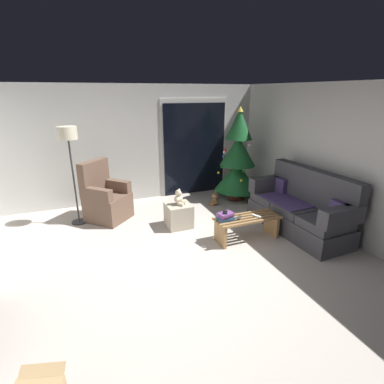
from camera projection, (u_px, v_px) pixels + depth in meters
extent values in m
plane|color=#BCB2A8|center=(184.00, 268.00, 4.13)|extent=(7.00, 7.00, 0.00)
cube|color=beige|center=(135.00, 144.00, 6.41)|extent=(5.72, 0.12, 2.50)
cube|color=beige|center=(350.00, 163.00, 4.72)|extent=(0.12, 6.00, 2.50)
cube|color=silver|center=(194.00, 147.00, 6.87)|extent=(1.60, 0.02, 2.20)
cube|color=black|center=(195.00, 150.00, 6.87)|extent=(1.50, 0.02, 2.10)
cube|color=#3D3D42|center=(296.00, 222.00, 5.18)|extent=(0.82, 1.92, 0.34)
cube|color=#3D3D42|center=(325.00, 223.00, 4.56)|extent=(0.70, 0.62, 0.14)
cube|color=#3D3D42|center=(297.00, 209.00, 5.10)|extent=(0.70, 0.62, 0.14)
cube|color=#3D3D42|center=(274.00, 198.00, 5.63)|extent=(0.70, 0.62, 0.14)
cube|color=#3D3D42|center=(314.00, 187.00, 5.09)|extent=(0.26, 1.91, 0.60)
cube|color=#3D3D42|center=(342.00, 216.00, 4.28)|extent=(0.77, 0.22, 0.28)
cube|color=#3D3D42|center=(268.00, 184.00, 5.79)|extent=(0.77, 0.22, 0.28)
cube|color=#47386B|center=(287.00, 200.00, 5.28)|extent=(0.63, 0.92, 0.02)
cube|color=#47386B|center=(340.00, 211.00, 4.49)|extent=(0.13, 0.32, 0.28)
cube|color=#47386B|center=(280.00, 185.00, 5.70)|extent=(0.13, 0.32, 0.28)
cube|color=#9E7547|center=(253.00, 222.00, 4.66)|extent=(1.10, 0.05, 0.04)
cube|color=#9E7547|center=(250.00, 220.00, 4.73)|extent=(1.10, 0.05, 0.04)
cube|color=#9E7547|center=(248.00, 218.00, 4.81)|extent=(1.10, 0.05, 0.04)
cube|color=#9E7547|center=(245.00, 216.00, 4.89)|extent=(1.10, 0.05, 0.04)
cube|color=#9E7547|center=(242.00, 214.00, 4.97)|extent=(1.10, 0.05, 0.04)
cube|color=#9E7547|center=(220.00, 234.00, 4.71)|extent=(0.05, 0.36, 0.36)
cube|color=#9E7547|center=(271.00, 224.00, 5.05)|extent=(0.05, 0.36, 0.36)
cube|color=#333338|center=(239.00, 218.00, 4.75)|extent=(0.13, 0.15, 0.02)
cube|color=silver|center=(257.00, 216.00, 4.82)|extent=(0.10, 0.16, 0.02)
cube|color=#285684|center=(225.00, 218.00, 4.71)|extent=(0.28, 0.21, 0.04)
cube|color=#6B3D7A|center=(225.00, 216.00, 4.69)|extent=(0.25, 0.21, 0.04)
cube|color=#6B3D7A|center=(226.00, 214.00, 4.66)|extent=(0.27, 0.22, 0.04)
cube|color=black|center=(225.00, 212.00, 4.66)|extent=(0.14, 0.16, 0.01)
cylinder|color=#4C1E19|center=(236.00, 197.00, 6.75)|extent=(0.36, 0.36, 0.10)
cylinder|color=brown|center=(236.00, 192.00, 6.72)|extent=(0.08, 0.08, 0.12)
cone|color=#195628|center=(237.00, 176.00, 6.60)|extent=(0.97, 0.97, 0.63)
cone|color=#195628|center=(238.00, 151.00, 6.41)|extent=(0.77, 0.77, 0.63)
cone|color=#195628|center=(239.00, 124.00, 6.22)|extent=(0.57, 0.57, 0.63)
sphere|color=white|center=(224.00, 152.00, 6.43)|extent=(0.06, 0.06, 0.06)
sphere|color=#1E8C33|center=(251.00, 178.00, 6.86)|extent=(0.06, 0.06, 0.06)
sphere|color=red|center=(225.00, 150.00, 6.37)|extent=(0.06, 0.06, 0.06)
sphere|color=#1E8C33|center=(248.00, 132.00, 6.31)|extent=(0.06, 0.06, 0.06)
sphere|color=white|center=(249.00, 145.00, 6.23)|extent=(0.06, 0.06, 0.06)
sphere|color=#1E8C33|center=(222.00, 167.00, 6.76)|extent=(0.06, 0.06, 0.06)
sphere|color=gold|center=(241.00, 180.00, 6.19)|extent=(0.06, 0.06, 0.06)
sphere|color=blue|center=(224.00, 156.00, 6.41)|extent=(0.06, 0.06, 0.06)
sphere|color=gold|center=(218.00, 173.00, 6.67)|extent=(0.06, 0.06, 0.06)
sphere|color=white|center=(235.00, 152.00, 6.74)|extent=(0.06, 0.06, 0.06)
sphere|color=gold|center=(240.00, 160.00, 6.81)|extent=(0.06, 0.06, 0.06)
sphere|color=gold|center=(229.00, 172.00, 6.99)|extent=(0.06, 0.06, 0.06)
sphere|color=#1E8C33|center=(243.00, 141.00, 6.12)|extent=(0.06, 0.06, 0.06)
sphere|color=#1E8C33|center=(244.00, 171.00, 6.18)|extent=(0.06, 0.06, 0.06)
cone|color=#EAD14C|center=(240.00, 109.00, 6.12)|extent=(0.14, 0.14, 0.12)
cube|color=brown|center=(109.00, 212.00, 5.65)|extent=(0.96, 0.96, 0.31)
cube|color=brown|center=(108.00, 200.00, 5.57)|extent=(0.96, 0.96, 0.18)
cube|color=brown|center=(94.00, 177.00, 5.54)|extent=(0.59, 0.59, 0.64)
cube|color=brown|center=(117.00, 186.00, 5.74)|extent=(0.51, 0.51, 0.22)
cube|color=brown|center=(98.00, 194.00, 5.25)|extent=(0.51, 0.51, 0.22)
cylinder|color=#2D2D30|center=(80.00, 222.00, 5.55)|extent=(0.28, 0.28, 0.02)
cylinder|color=#2D2D30|center=(74.00, 182.00, 5.29)|extent=(0.03, 0.03, 1.55)
cylinder|color=beige|center=(67.00, 133.00, 5.01)|extent=(0.32, 0.32, 0.22)
cube|color=#B2A893|center=(179.00, 215.00, 5.33)|extent=(0.44, 0.44, 0.43)
cylinder|color=beige|center=(183.00, 202.00, 5.27)|extent=(0.12, 0.12, 0.06)
cylinder|color=beige|center=(180.00, 204.00, 5.19)|extent=(0.12, 0.12, 0.06)
sphere|color=beige|center=(178.00, 199.00, 5.23)|extent=(0.15, 0.15, 0.15)
sphere|color=beige|center=(178.00, 193.00, 5.19)|extent=(0.11, 0.11, 0.11)
sphere|color=#F4E5C1|center=(181.00, 194.00, 5.18)|extent=(0.04, 0.04, 0.04)
sphere|color=beige|center=(179.00, 190.00, 5.21)|extent=(0.04, 0.04, 0.04)
sphere|color=beige|center=(177.00, 191.00, 5.14)|extent=(0.04, 0.04, 0.04)
sphere|color=beige|center=(181.00, 197.00, 5.28)|extent=(0.06, 0.06, 0.06)
sphere|color=beige|center=(178.00, 200.00, 5.16)|extent=(0.06, 0.06, 0.06)
cylinder|color=brown|center=(212.00, 204.00, 6.36)|extent=(0.12, 0.13, 0.06)
cylinder|color=brown|center=(214.00, 203.00, 6.44)|extent=(0.12, 0.13, 0.06)
sphere|color=brown|center=(215.00, 201.00, 6.35)|extent=(0.15, 0.15, 0.15)
sphere|color=brown|center=(215.00, 196.00, 6.31)|extent=(0.11, 0.11, 0.11)
sphere|color=#A37A51|center=(213.00, 196.00, 6.34)|extent=(0.04, 0.04, 0.04)
sphere|color=brown|center=(215.00, 194.00, 6.27)|extent=(0.04, 0.04, 0.04)
sphere|color=brown|center=(216.00, 193.00, 6.33)|extent=(0.04, 0.04, 0.04)
sphere|color=brown|center=(213.00, 201.00, 6.30)|extent=(0.06, 0.06, 0.06)
sphere|color=brown|center=(216.00, 199.00, 6.42)|extent=(0.06, 0.06, 0.06)
cube|color=tan|center=(42.00, 370.00, 2.31)|extent=(0.36, 0.18, 0.06)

